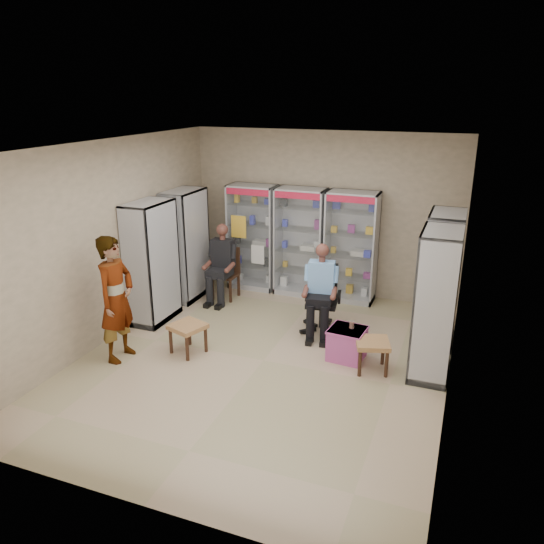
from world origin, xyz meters
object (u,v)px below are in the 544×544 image
at_px(cabinet_back_mid, 300,242).
at_px(cabinet_left_near, 152,263).
at_px(wooden_chair, 225,274).
at_px(seated_shopkeeper, 321,292).
at_px(cabinet_left_far, 186,245).
at_px(cabinet_back_right, 351,247).
at_px(cabinet_right_far, 441,278).
at_px(woven_stool_b, 188,338).
at_px(standing_man, 116,299).
at_px(cabinet_back_left, 253,237).
at_px(cabinet_right_near, 435,305).
at_px(woven_stool_a, 372,355).
at_px(pink_trunk, 347,344).
at_px(office_chair, 322,299).

relative_size(cabinet_back_mid, cabinet_left_near, 1.00).
distance_m(wooden_chair, seated_shopkeeper, 2.20).
xyz_separation_m(cabinet_left_far, wooden_chair, (0.68, 0.20, -0.53)).
distance_m(cabinet_back_right, cabinet_right_far, 1.98).
relative_size(cabinet_left_near, woven_stool_b, 4.46).
height_order(woven_stool_b, standing_man, standing_man).
relative_size(cabinet_back_left, standing_man, 1.10).
relative_size(cabinet_right_near, woven_stool_a, 4.51).
bearing_deg(woven_stool_a, cabinet_right_near, 16.37).
distance_m(cabinet_right_far, cabinet_right_near, 1.10).
relative_size(cabinet_left_near, wooden_chair, 2.13).
distance_m(pink_trunk, woven_stool_a, 0.45).
bearing_deg(office_chair, pink_trunk, -60.44).
bearing_deg(cabinet_right_near, standing_man, 105.18).
relative_size(cabinet_right_near, standing_man, 1.10).
bearing_deg(cabinet_back_mid, standing_man, -115.44).
bearing_deg(seated_shopkeeper, office_chair, 81.47).
height_order(cabinet_right_far, pink_trunk, cabinet_right_far).
bearing_deg(office_chair, cabinet_right_far, 2.75).
distance_m(cabinet_right_far, pink_trunk, 1.77).
bearing_deg(cabinet_left_near, cabinet_back_mid, 137.20).
height_order(cabinet_right_far, standing_man, cabinet_right_far).
distance_m(cabinet_right_far, office_chair, 1.83).
bearing_deg(standing_man, cabinet_back_left, -10.86).
bearing_deg(pink_trunk, cabinet_back_mid, 122.74).
height_order(cabinet_left_far, office_chair, cabinet_left_far).
relative_size(cabinet_back_left, cabinet_back_right, 1.00).
xyz_separation_m(cabinet_back_left, woven_stool_a, (2.79, -2.45, -0.78)).
relative_size(seated_shopkeeper, standing_man, 0.76).
bearing_deg(pink_trunk, wooden_chair, 150.25).
bearing_deg(cabinet_back_left, standing_man, -100.94).
bearing_deg(office_chair, woven_stool_b, -147.36).
bearing_deg(cabinet_right_far, cabinet_right_near, -180.00).
distance_m(cabinet_left_near, seated_shopkeeper, 2.79).
distance_m(woven_stool_a, woven_stool_b, 2.64).
height_order(cabinet_back_left, office_chair, cabinet_back_left).
height_order(cabinet_back_left, pink_trunk, cabinet_back_left).
bearing_deg(cabinet_left_far, seated_shopkeeper, 77.63).
distance_m(cabinet_left_far, standing_man, 2.45).
xyz_separation_m(cabinet_right_far, pink_trunk, (-1.14, -1.11, -0.77)).
bearing_deg(cabinet_back_left, cabinet_back_mid, 0.00).
distance_m(cabinet_back_mid, pink_trunk, 2.77).
relative_size(cabinet_right_far, pink_trunk, 4.17).
relative_size(cabinet_left_far, seated_shopkeeper, 1.46).
relative_size(cabinet_back_mid, office_chair, 1.85).
height_order(cabinet_left_far, pink_trunk, cabinet_left_far).
distance_m(seated_shopkeeper, pink_trunk, 1.03).
relative_size(cabinet_left_near, seated_shopkeeper, 1.46).
height_order(cabinet_back_right, wooden_chair, cabinet_back_right).
bearing_deg(woven_stool_a, office_chair, 135.65).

